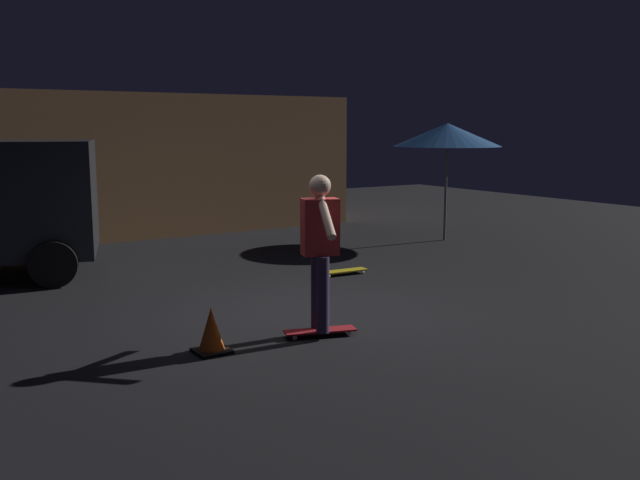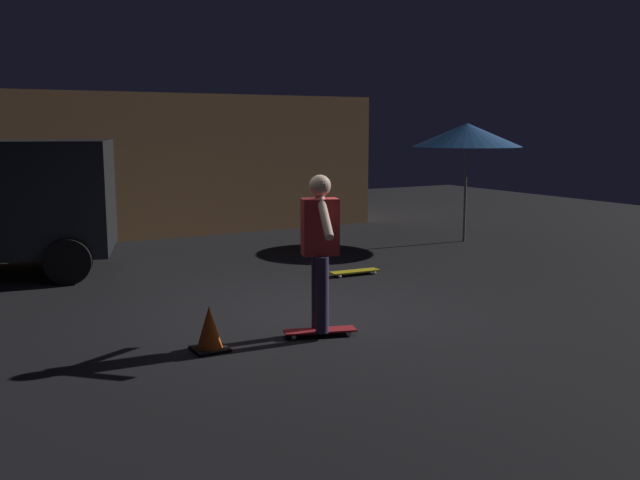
% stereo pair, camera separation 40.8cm
% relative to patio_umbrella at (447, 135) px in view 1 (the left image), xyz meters
% --- Properties ---
extents(ground_plane, '(28.00, 28.00, 0.00)m').
position_rel_patio_umbrella_xyz_m(ground_plane, '(-5.31, -3.22, -2.07)').
color(ground_plane, black).
extents(low_building, '(12.88, 3.34, 2.89)m').
position_rel_patio_umbrella_xyz_m(low_building, '(-6.55, 4.91, -0.62)').
color(low_building, tan).
rests_on(low_building, ground_plane).
extents(patio_umbrella, '(2.10, 2.10, 2.30)m').
position_rel_patio_umbrella_xyz_m(patio_umbrella, '(0.00, 0.00, 0.00)').
color(patio_umbrella, slate).
rests_on(patio_umbrella, ground_plane).
extents(skateboard_ridden, '(0.80, 0.43, 0.07)m').
position_rel_patio_umbrella_xyz_m(skateboard_ridden, '(-5.65, -4.13, -2.02)').
color(skateboard_ridden, '#AD1E23').
rests_on(skateboard_ridden, ground_plane).
extents(skateboard_spare, '(0.79, 0.27, 0.07)m').
position_rel_patio_umbrella_xyz_m(skateboard_spare, '(-3.61, -1.65, -2.02)').
color(skateboard_spare, gold).
rests_on(skateboard_spare, ground_plane).
extents(skater, '(0.43, 0.96, 1.67)m').
position_rel_patio_umbrella_xyz_m(skater, '(-5.65, -4.13, -1.04)').
color(skater, '#382D4C').
rests_on(skater, skateboard_ridden).
extents(traffic_cone, '(0.34, 0.34, 0.46)m').
position_rel_patio_umbrella_xyz_m(traffic_cone, '(-6.86, -4.01, -1.86)').
color(traffic_cone, black).
rests_on(traffic_cone, ground_plane).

